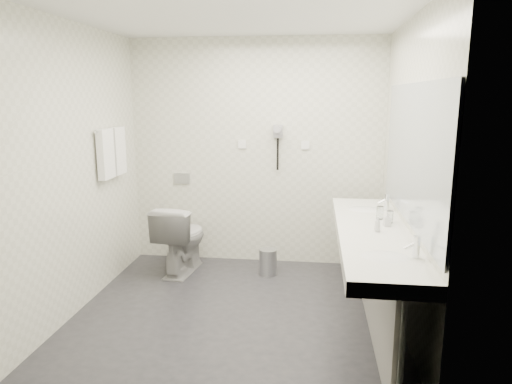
# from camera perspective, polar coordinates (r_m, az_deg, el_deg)

# --- Properties ---
(floor) EXTENTS (2.80, 2.80, 0.00)m
(floor) POSITION_cam_1_polar(r_m,az_deg,el_deg) (4.30, -2.31, -14.20)
(floor) COLOR #27272C
(floor) RESTS_ON ground
(ceiling) EXTENTS (2.80, 2.80, 0.00)m
(ceiling) POSITION_cam_1_polar(r_m,az_deg,el_deg) (3.91, -2.63, 20.85)
(ceiling) COLOR white
(ceiling) RESTS_ON wall_back
(wall_back) EXTENTS (2.80, 0.00, 2.80)m
(wall_back) POSITION_cam_1_polar(r_m,az_deg,el_deg) (5.19, -0.04, 4.77)
(wall_back) COLOR silver
(wall_back) RESTS_ON floor
(wall_front) EXTENTS (2.80, 0.00, 2.80)m
(wall_front) POSITION_cam_1_polar(r_m,az_deg,el_deg) (2.67, -7.14, -2.00)
(wall_front) COLOR silver
(wall_front) RESTS_ON floor
(wall_left) EXTENTS (0.00, 2.60, 2.60)m
(wall_left) POSITION_cam_1_polar(r_m,az_deg,el_deg) (4.37, -20.88, 2.69)
(wall_left) COLOR silver
(wall_left) RESTS_ON floor
(wall_right) EXTENTS (0.00, 2.60, 2.60)m
(wall_right) POSITION_cam_1_polar(r_m,az_deg,el_deg) (3.93, 18.10, 1.95)
(wall_right) COLOR silver
(wall_right) RESTS_ON floor
(vanity_counter) EXTENTS (0.55, 2.20, 0.10)m
(vanity_counter) POSITION_cam_1_polar(r_m,az_deg,el_deg) (3.80, 14.13, -5.14)
(vanity_counter) COLOR white
(vanity_counter) RESTS_ON floor
(vanity_panel) EXTENTS (0.03, 2.15, 0.75)m
(vanity_panel) POSITION_cam_1_polar(r_m,az_deg,el_deg) (3.94, 14.19, -11.08)
(vanity_panel) COLOR gray
(vanity_panel) RESTS_ON floor
(vanity_post_near) EXTENTS (0.06, 0.06, 0.75)m
(vanity_post_near) POSITION_cam_1_polar(r_m,az_deg,el_deg) (3.02, 17.19, -18.67)
(vanity_post_near) COLOR silver
(vanity_post_near) RESTS_ON floor
(vanity_post_far) EXTENTS (0.06, 0.06, 0.75)m
(vanity_post_far) POSITION_cam_1_polar(r_m,az_deg,el_deg) (4.91, 13.12, -6.40)
(vanity_post_far) COLOR silver
(vanity_post_far) RESTS_ON floor
(mirror) EXTENTS (0.02, 2.20, 1.05)m
(mirror) POSITION_cam_1_polar(r_m,az_deg,el_deg) (3.71, 18.63, 4.48)
(mirror) COLOR #B2BCC6
(mirror) RESTS_ON wall_right
(basin_near) EXTENTS (0.40, 0.31, 0.05)m
(basin_near) POSITION_cam_1_polar(r_m,az_deg,el_deg) (3.17, 15.52, -7.92)
(basin_near) COLOR white
(basin_near) RESTS_ON vanity_counter
(basin_far) EXTENTS (0.40, 0.31, 0.05)m
(basin_far) POSITION_cam_1_polar(r_m,az_deg,el_deg) (4.41, 13.18, -2.27)
(basin_far) COLOR white
(basin_far) RESTS_ON vanity_counter
(faucet_near) EXTENTS (0.04, 0.04, 0.15)m
(faucet_near) POSITION_cam_1_polar(r_m,az_deg,el_deg) (3.18, 19.11, -6.39)
(faucet_near) COLOR silver
(faucet_near) RESTS_ON vanity_counter
(faucet_far) EXTENTS (0.04, 0.04, 0.15)m
(faucet_far) POSITION_cam_1_polar(r_m,az_deg,el_deg) (4.42, 15.75, -1.19)
(faucet_far) COLOR silver
(faucet_far) RESTS_ON vanity_counter
(soap_bottle_a) EXTENTS (0.06, 0.06, 0.12)m
(soap_bottle_a) POSITION_cam_1_polar(r_m,az_deg,el_deg) (3.88, 15.83, -3.22)
(soap_bottle_a) COLOR silver
(soap_bottle_a) RESTS_ON vanity_counter
(soap_bottle_c) EXTENTS (0.06, 0.06, 0.12)m
(soap_bottle_c) POSITION_cam_1_polar(r_m,az_deg,el_deg) (3.70, 14.70, -3.81)
(soap_bottle_c) COLOR silver
(soap_bottle_c) RESTS_ON vanity_counter
(glass_left) EXTENTS (0.06, 0.06, 0.10)m
(glass_left) POSITION_cam_1_polar(r_m,az_deg,el_deg) (3.99, 16.12, -2.95)
(glass_left) COLOR silver
(glass_left) RESTS_ON vanity_counter
(glass_right) EXTENTS (0.07, 0.07, 0.11)m
(glass_right) POSITION_cam_1_polar(r_m,az_deg,el_deg) (4.08, 14.98, -2.47)
(glass_right) COLOR silver
(glass_right) RESTS_ON vanity_counter
(toilet) EXTENTS (0.51, 0.79, 0.75)m
(toilet) POSITION_cam_1_polar(r_m,az_deg,el_deg) (5.09, -9.13, -5.59)
(toilet) COLOR white
(toilet) RESTS_ON floor
(flush_plate) EXTENTS (0.18, 0.02, 0.12)m
(flush_plate) POSITION_cam_1_polar(r_m,az_deg,el_deg) (5.39, -9.06, 1.67)
(flush_plate) COLOR #B2B5BA
(flush_plate) RESTS_ON wall_back
(pedal_bin) EXTENTS (0.25, 0.25, 0.27)m
(pedal_bin) POSITION_cam_1_polar(r_m,az_deg,el_deg) (5.01, 1.48, -8.65)
(pedal_bin) COLOR #B2B5BA
(pedal_bin) RESTS_ON floor
(bin_lid) EXTENTS (0.19, 0.19, 0.02)m
(bin_lid) POSITION_cam_1_polar(r_m,az_deg,el_deg) (4.97, 1.49, -7.13)
(bin_lid) COLOR #B2B5BA
(bin_lid) RESTS_ON pedal_bin
(towel_rail) EXTENTS (0.02, 0.62, 0.02)m
(towel_rail) POSITION_cam_1_polar(r_m,az_deg,el_deg) (4.81, -17.54, 7.27)
(towel_rail) COLOR silver
(towel_rail) RESTS_ON wall_left
(towel_near) EXTENTS (0.07, 0.24, 0.48)m
(towel_near) POSITION_cam_1_polar(r_m,az_deg,el_deg) (4.70, -17.97, 4.45)
(towel_near) COLOR white
(towel_near) RESTS_ON towel_rail
(towel_far) EXTENTS (0.07, 0.24, 0.48)m
(towel_far) POSITION_cam_1_polar(r_m,az_deg,el_deg) (4.95, -16.61, 4.88)
(towel_far) COLOR white
(towel_far) RESTS_ON towel_rail
(dryer_cradle) EXTENTS (0.10, 0.04, 0.14)m
(dryer_cradle) POSITION_cam_1_polar(r_m,az_deg,el_deg) (5.11, 2.72, 7.47)
(dryer_cradle) COLOR #9B9AA0
(dryer_cradle) RESTS_ON wall_back
(dryer_barrel) EXTENTS (0.08, 0.14, 0.08)m
(dryer_barrel) POSITION_cam_1_polar(r_m,az_deg,el_deg) (5.04, 2.66, 7.75)
(dryer_barrel) COLOR #9B9AA0
(dryer_barrel) RESTS_ON dryer_cradle
(dryer_cord) EXTENTS (0.02, 0.02, 0.35)m
(dryer_cord) POSITION_cam_1_polar(r_m,az_deg,el_deg) (5.12, 2.68, 4.66)
(dryer_cord) COLOR black
(dryer_cord) RESTS_ON dryer_cradle
(switch_plate_a) EXTENTS (0.09, 0.02, 0.09)m
(switch_plate_a) POSITION_cam_1_polar(r_m,az_deg,el_deg) (5.19, -1.71, 5.88)
(switch_plate_a) COLOR white
(switch_plate_a) RESTS_ON wall_back
(switch_plate_b) EXTENTS (0.09, 0.02, 0.09)m
(switch_plate_b) POSITION_cam_1_polar(r_m,az_deg,el_deg) (5.13, 6.08, 5.75)
(switch_plate_b) COLOR white
(switch_plate_b) RESTS_ON wall_back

